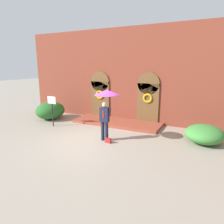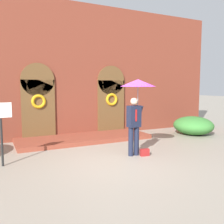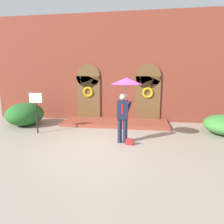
{
  "view_description": "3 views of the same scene",
  "coord_description": "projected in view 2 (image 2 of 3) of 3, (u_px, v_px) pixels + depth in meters",
  "views": [
    {
      "loc": [
        4.79,
        -7.37,
        3.37
      ],
      "look_at": [
        0.55,
        1.27,
        1.15
      ],
      "focal_mm": 32.0,
      "sensor_mm": 36.0,
      "label": 1
    },
    {
      "loc": [
        -3.33,
        -6.18,
        2.17
      ],
      "look_at": [
        0.5,
        1.59,
        1.25
      ],
      "focal_mm": 40.0,
      "sensor_mm": 36.0,
      "label": 2
    },
    {
      "loc": [
        1.31,
        -6.68,
        2.46
      ],
      "look_at": [
        0.12,
        1.18,
        0.98
      ],
      "focal_mm": 32.0,
      "sensor_mm": 36.0,
      "label": 3
    }
  ],
  "objects": [
    {
      "name": "sign_post",
      "position": [
        1.0,
        124.0,
        6.64
      ],
      "size": [
        0.56,
        0.06,
        1.72
      ],
      "color": "black",
      "rests_on": "ground"
    },
    {
      "name": "ground_plane",
      "position": [
        121.0,
        161.0,
        7.21
      ],
      "size": [
        80.0,
        80.0,
        0.0
      ],
      "primitive_type": "plane",
      "color": "gray"
    },
    {
      "name": "shrub_right",
      "position": [
        193.0,
        125.0,
        11.11
      ],
      "size": [
        1.67,
        1.83,
        0.8
      ],
      "primitive_type": "ellipsoid",
      "color": "#387A33",
      "rests_on": "ground"
    },
    {
      "name": "building_facade",
      "position": [
        75.0,
        74.0,
        10.63
      ],
      "size": [
        14.0,
        2.3,
        5.6
      ],
      "color": "brown",
      "rests_on": "ground"
    },
    {
      "name": "person_with_umbrella",
      "position": [
        137.0,
        94.0,
        7.63
      ],
      "size": [
        1.1,
        1.1,
        2.36
      ],
      "color": "#191E33",
      "rests_on": "ground"
    },
    {
      "name": "handbag",
      "position": [
        145.0,
        152.0,
        7.72
      ],
      "size": [
        0.29,
        0.15,
        0.22
      ],
      "primitive_type": "cube",
      "rotation": [
        0.0,
        0.0,
        -0.12
      ],
      "color": "maroon",
      "rests_on": "ground"
    }
  ]
}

